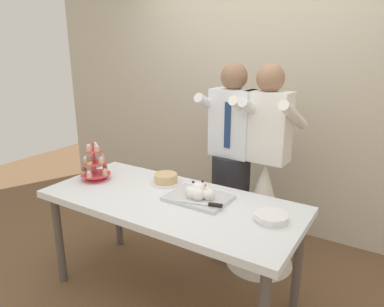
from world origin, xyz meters
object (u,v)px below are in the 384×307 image
object	(u,v)px
person_bride	(263,200)
main_cake_tray	(199,194)
dessert_table	(170,209)
plate_stack	(271,217)
person_groom	(231,175)
round_cake	(166,179)
cupcake_stand	(95,165)

from	to	relation	value
person_bride	main_cake_tray	bearing A→B (deg)	-109.84
dessert_table	person_bride	world-z (taller)	person_bride
plate_stack	person_groom	distance (m)	0.88
person_bride	round_cake	bearing A→B (deg)	-139.78
plate_stack	dessert_table	bearing A→B (deg)	-174.83
cupcake_stand	plate_stack	bearing A→B (deg)	2.86
plate_stack	round_cake	xyz separation A→B (m)	(-0.89, 0.16, 0.01)
dessert_table	person_groom	world-z (taller)	person_groom
round_cake	person_bride	size ratio (longest dim) A/B	0.14
round_cake	person_groom	size ratio (longest dim) A/B	0.14
main_cake_tray	person_groom	world-z (taller)	person_groom
cupcake_stand	person_bride	xyz separation A→B (m)	(1.11, 0.73, -0.31)
main_cake_tray	plate_stack	size ratio (longest dim) A/B	2.10
dessert_table	person_groom	bearing A→B (deg)	80.83
dessert_table	cupcake_stand	size ratio (longest dim) A/B	5.90
person_groom	dessert_table	bearing A→B (deg)	-99.17
dessert_table	plate_stack	bearing A→B (deg)	5.17
cupcake_stand	person_bride	bearing A→B (deg)	33.41
dessert_table	round_cake	xyz separation A→B (m)	(-0.19, 0.22, 0.11)
cupcake_stand	round_cake	distance (m)	0.57
dessert_table	round_cake	world-z (taller)	round_cake
dessert_table	plate_stack	xyz separation A→B (m)	(0.70, 0.06, 0.10)
person_bride	plate_stack	bearing A→B (deg)	-65.99
main_cake_tray	cupcake_stand	bearing A→B (deg)	-173.59
cupcake_stand	round_cake	size ratio (longest dim) A/B	1.27
main_cake_tray	person_groom	xyz separation A→B (m)	(-0.06, 0.62, -0.07)
plate_stack	person_bride	xyz separation A→B (m)	(-0.29, 0.66, -0.21)
dessert_table	cupcake_stand	bearing A→B (deg)	-179.43
dessert_table	person_groom	xyz separation A→B (m)	(0.12, 0.72, 0.05)
cupcake_stand	plate_stack	distance (m)	1.41
dessert_table	main_cake_tray	distance (m)	0.23
cupcake_stand	plate_stack	world-z (taller)	cupcake_stand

